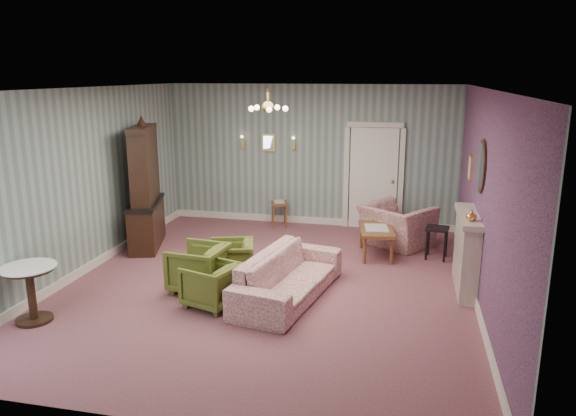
% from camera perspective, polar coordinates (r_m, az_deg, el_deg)
% --- Properties ---
extents(floor, '(7.00, 7.00, 0.00)m').
position_cam_1_polar(floor, '(8.35, -1.95, -7.92)').
color(floor, '#854D57').
rests_on(floor, ground).
extents(ceiling, '(7.00, 7.00, 0.00)m').
position_cam_1_polar(ceiling, '(7.75, -2.13, 12.39)').
color(ceiling, white).
rests_on(ceiling, ground).
extents(wall_back, '(6.00, 0.00, 6.00)m').
position_cam_1_polar(wall_back, '(11.29, 2.41, 5.49)').
color(wall_back, slate).
rests_on(wall_back, ground).
extents(wall_front, '(6.00, 0.00, 6.00)m').
position_cam_1_polar(wall_front, '(4.75, -12.68, -6.90)').
color(wall_front, slate).
rests_on(wall_front, ground).
extents(wall_left, '(0.00, 7.00, 7.00)m').
position_cam_1_polar(wall_left, '(9.14, -20.60, 2.58)').
color(wall_left, slate).
rests_on(wall_left, ground).
extents(wall_right, '(0.00, 7.00, 7.00)m').
position_cam_1_polar(wall_right, '(7.76, 19.97, 0.74)').
color(wall_right, slate).
rests_on(wall_right, ground).
extents(wall_right_floral, '(0.00, 7.00, 7.00)m').
position_cam_1_polar(wall_right_floral, '(7.75, 19.86, 0.74)').
color(wall_right_floral, '#AA557B').
rests_on(wall_right_floral, ground).
extents(door, '(1.12, 0.12, 2.16)m').
position_cam_1_polar(door, '(11.17, 8.94, 3.31)').
color(door, white).
rests_on(door, floor).
extents(olive_chair_a, '(0.78, 0.80, 0.67)m').
position_cam_1_polar(olive_chair_a, '(7.56, -8.03, -7.75)').
color(olive_chair_a, '#576122').
rests_on(olive_chair_a, floor).
extents(olive_chair_b, '(0.77, 0.81, 0.76)m').
position_cam_1_polar(olive_chair_b, '(8.09, -9.39, -5.98)').
color(olive_chair_b, '#576122').
rests_on(olive_chair_b, floor).
extents(olive_chair_c, '(0.78, 0.81, 0.68)m').
position_cam_1_polar(olive_chair_c, '(8.44, -5.97, -5.30)').
color(olive_chair_c, '#576122').
rests_on(olive_chair_c, floor).
extents(sofa_chintz, '(1.06, 2.31, 0.87)m').
position_cam_1_polar(sofa_chintz, '(7.72, 0.05, -6.31)').
color(sofa_chintz, '#963C4F').
rests_on(sofa_chintz, floor).
extents(wingback_chair, '(1.39, 1.31, 1.02)m').
position_cam_1_polar(wingback_chair, '(10.21, 11.35, -1.09)').
color(wingback_chair, '#963C4F').
rests_on(wingback_chair, floor).
extents(dresser, '(0.87, 1.49, 2.34)m').
position_cam_1_polar(dresser, '(10.13, -14.81, 2.45)').
color(dresser, black).
rests_on(dresser, floor).
extents(fireplace, '(0.30, 1.40, 1.16)m').
position_cam_1_polar(fireplace, '(8.35, 18.18, -4.42)').
color(fireplace, beige).
rests_on(fireplace, floor).
extents(mantel_vase, '(0.15, 0.15, 0.15)m').
position_cam_1_polar(mantel_vase, '(7.79, 18.67, -0.75)').
color(mantel_vase, gold).
rests_on(mantel_vase, fireplace).
extents(oval_mirror, '(0.04, 0.76, 0.84)m').
position_cam_1_polar(oval_mirror, '(8.07, 19.57, 4.15)').
color(oval_mirror, white).
rests_on(oval_mirror, wall_right).
extents(framed_print, '(0.04, 0.34, 0.42)m').
position_cam_1_polar(framed_print, '(9.43, 18.57, 4.01)').
color(framed_print, gold).
rests_on(framed_print, wall_right).
extents(coffee_table, '(0.70, 1.07, 0.51)m').
position_cam_1_polar(coffee_table, '(9.61, 9.19, -3.52)').
color(coffee_table, brown).
rests_on(coffee_table, floor).
extents(side_table_black, '(0.42, 0.42, 0.56)m').
position_cam_1_polar(side_table_black, '(9.68, 15.30, -3.57)').
color(side_table_black, black).
rests_on(side_table_black, floor).
extents(pedestal_table, '(0.79, 0.79, 0.75)m').
position_cam_1_polar(pedestal_table, '(7.75, -25.30, -8.13)').
color(pedestal_table, black).
rests_on(pedestal_table, floor).
extents(nesting_table, '(0.45, 0.51, 0.55)m').
position_cam_1_polar(nesting_table, '(11.31, -0.93, -0.55)').
color(nesting_table, brown).
rests_on(nesting_table, floor).
extents(gilt_mirror_back, '(0.28, 0.06, 0.36)m').
position_cam_1_polar(gilt_mirror_back, '(11.41, -2.10, 6.85)').
color(gilt_mirror_back, gold).
rests_on(gilt_mirror_back, wall_back).
extents(sconce_left, '(0.16, 0.12, 0.30)m').
position_cam_1_polar(sconce_left, '(11.54, -4.79, 6.89)').
color(sconce_left, gold).
rests_on(sconce_left, wall_back).
extents(sconce_right, '(0.16, 0.12, 0.30)m').
position_cam_1_polar(sconce_right, '(11.27, 0.60, 6.77)').
color(sconce_right, gold).
rests_on(sconce_right, wall_back).
extents(chandelier, '(0.56, 0.56, 0.36)m').
position_cam_1_polar(chandelier, '(7.76, -2.11, 10.39)').
color(chandelier, gold).
rests_on(chandelier, ceiling).
extents(burgundy_cushion, '(0.41, 0.28, 0.39)m').
position_cam_1_polar(burgundy_cushion, '(10.07, 11.03, -1.45)').
color(burgundy_cushion, maroon).
rests_on(burgundy_cushion, wingback_chair).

